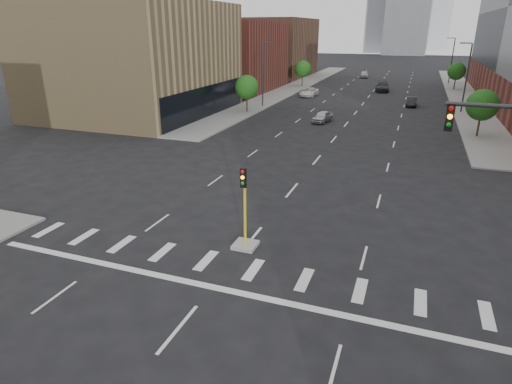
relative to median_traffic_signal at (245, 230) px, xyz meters
The scene contains 20 objects.
ground 9.02m from the median_traffic_signal, 90.00° to the right, with size 400.00×400.00×0.00m, color black.
sidewalk_left_far 66.75m from the median_traffic_signal, 102.99° to the left, with size 5.00×92.00×0.15m, color gray.
sidewalk_right_far 66.75m from the median_traffic_signal, 77.01° to the left, with size 5.00×92.00×0.15m, color gray.
building_left_mid 41.90m from the median_traffic_signal, 131.55° to the left, with size 20.00×24.00×14.00m, color tan.
building_left_far_a 63.52m from the median_traffic_signal, 115.74° to the left, with size 20.00×22.00×12.00m, color brown.
building_left_far_b 87.64m from the median_traffic_signal, 108.32° to the left, with size 20.00×24.00×13.00m, color brown.
tower_mid 192.19m from the median_traffic_signal, 90.00° to the left, with size 18.00×18.00×44.00m, color slate.
median_traffic_signal is the anchor object (origin of this frame).
streetlight_right_a 48.12m from the median_traffic_signal, 73.76° to the left, with size 1.60×0.22×9.07m.
streetlight_right_b 82.23m from the median_traffic_signal, 80.60° to the left, with size 1.60×0.22×9.07m.
streetlight_left 43.36m from the median_traffic_signal, 108.10° to the left, with size 1.60×0.22×9.07m.
tree_left_near 38.73m from the median_traffic_signal, 111.23° to the left, with size 3.20×3.20×4.85m.
tree_left_far 67.54m from the median_traffic_signal, 101.97° to the left, with size 3.20×3.20×4.85m.
tree_right_near 34.13m from the median_traffic_signal, 65.72° to the left, with size 3.20×3.20×4.85m.
tree_right_far 72.44m from the median_traffic_signal, 78.85° to the left, with size 3.20×3.20×4.85m.
car_near_left 33.38m from the median_traffic_signal, 95.14° to the left, with size 1.58×3.92×1.34m, color #B6B6BB.
car_mid_right 49.63m from the median_traffic_signal, 81.94° to the left, with size 1.40×4.01×1.32m, color black.
car_far_left 54.60m from the median_traffic_signal, 100.13° to the left, with size 2.35×5.10×1.42m, color silver.
car_deep_right 64.30m from the median_traffic_signal, 88.66° to the left, with size 2.35×5.78×1.68m, color #222327.
car_distant 87.35m from the median_traffic_signal, 92.96° to the left, with size 1.75×4.35×1.48m, color #B6B7BB.
Camera 1 is at (7.44, -9.54, 10.73)m, focal length 30.00 mm.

